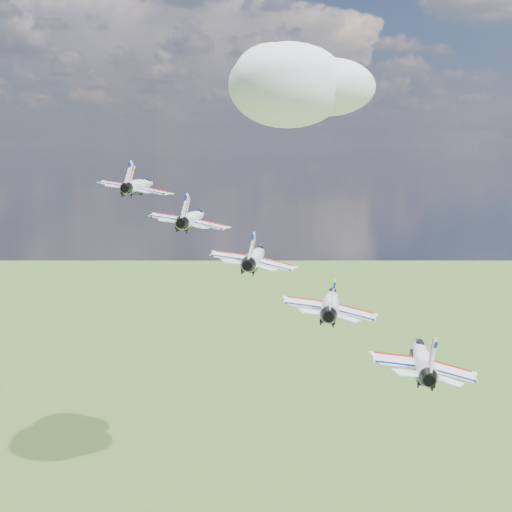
% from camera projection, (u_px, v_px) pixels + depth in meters
% --- Properties ---
extents(cloud_far, '(61.20, 48.08, 24.04)m').
position_uv_depth(cloud_far, '(318.00, 79.00, 264.56)').
color(cloud_far, white).
extents(jet_0, '(10.12, 14.04, 5.66)m').
position_uv_depth(jet_0, '(140.00, 185.00, 96.79)').
color(jet_0, white).
extents(jet_1, '(10.12, 14.04, 5.66)m').
position_uv_depth(jet_1, '(193.00, 218.00, 89.45)').
color(jet_1, white).
extents(jet_2, '(10.12, 14.04, 5.66)m').
position_uv_depth(jet_2, '(256.00, 256.00, 82.11)').
color(jet_2, silver).
extents(jet_3, '(10.12, 14.04, 5.66)m').
position_uv_depth(jet_3, '(331.00, 302.00, 74.76)').
color(jet_3, silver).
extents(jet_4, '(10.12, 14.04, 5.66)m').
position_uv_depth(jet_4, '(422.00, 357.00, 67.42)').
color(jet_4, white).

